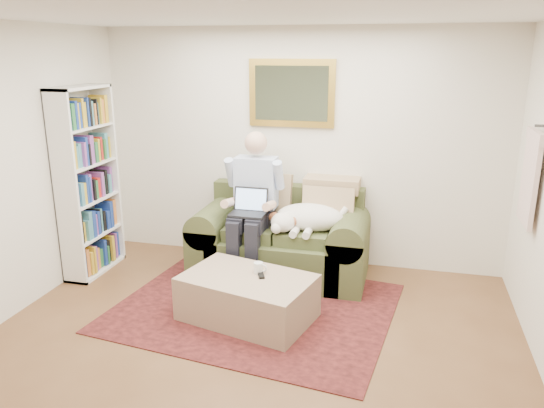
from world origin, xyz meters
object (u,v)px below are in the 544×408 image
at_px(sofa, 281,246).
at_px(bookshelf, 88,182).
at_px(sleeping_dog, 310,217).
at_px(ottoman, 248,298).
at_px(seated_man, 251,208).
at_px(laptop, 249,207).
at_px(coffee_mug, 258,268).

xyz_separation_m(sofa, bookshelf, (-2.01, -0.40, 0.68)).
relative_size(sofa, sleeping_dog, 2.43).
distance_m(ottoman, bookshelf, 2.21).
distance_m(sleeping_dog, bookshelf, 2.38).
bearing_deg(seated_man, sleeping_dog, 7.13).
distance_m(sofa, ottoman, 1.05).
relative_size(ottoman, bookshelf, 0.57).
xyz_separation_m(seated_man, laptop, (-0.00, -0.07, 0.04)).
distance_m(sofa, sleeping_dog, 0.51).
relative_size(sofa, coffee_mug, 18.34).
xyz_separation_m(sleeping_dog, bookshelf, (-2.34, -0.31, 0.30)).
distance_m(laptop, ottoman, 1.03).
relative_size(seated_man, laptop, 4.33).
relative_size(sofa, bookshelf, 0.92).
bearing_deg(bookshelf, coffee_mug, -14.82).
height_order(laptop, ottoman, laptop).
bearing_deg(seated_man, sofa, 31.45).
distance_m(laptop, sleeping_dog, 0.63).
height_order(seated_man, bookshelf, bookshelf).
bearing_deg(sofa, bookshelf, -168.68).
bearing_deg(sofa, ottoman, -93.06).
height_order(coffee_mug, bookshelf, bookshelf).
bearing_deg(seated_man, coffee_mug, -69.23).
distance_m(sofa, coffee_mug, 0.95).
bearing_deg(laptop, sleeping_dog, 13.64).
xyz_separation_m(coffee_mug, bookshelf, (-2.03, 0.54, 0.54)).
relative_size(laptop, ottoman, 0.31).
bearing_deg(seated_man, bookshelf, -172.31).
height_order(laptop, coffee_mug, laptop).
height_order(seated_man, laptop, seated_man).
relative_size(sleeping_dog, bookshelf, 0.38).
distance_m(seated_man, coffee_mug, 0.88).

